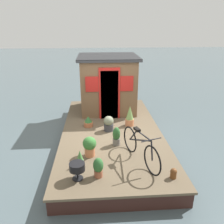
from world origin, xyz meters
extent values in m
plane|color=#4C5B60|center=(0.00, 0.00, 0.00)|extent=(60.00, 60.00, 0.00)
cube|color=brown|center=(0.00, 0.00, 0.42)|extent=(6.00, 3.06, 0.06)
cube|color=#381E19|center=(0.00, 0.00, 0.20)|extent=(5.88, 3.00, 0.39)
cube|color=brown|center=(1.90, 0.00, 1.44)|extent=(1.75, 1.96, 1.97)
cube|color=#28282B|center=(1.90, 0.00, 2.47)|extent=(1.95, 2.16, 0.10)
cube|color=#19334C|center=(1.00, 0.00, 1.30)|extent=(0.04, 0.60, 1.70)
cube|color=red|center=(1.00, 0.00, 1.35)|extent=(0.03, 0.72, 1.80)
cube|color=red|center=(1.00, -0.59, 1.70)|extent=(0.03, 0.44, 0.52)
cube|color=red|center=(1.00, 0.59, 1.70)|extent=(0.03, 0.44, 0.52)
torus|color=black|center=(-2.31, -0.74, 0.80)|extent=(0.66, 0.26, 0.69)
torus|color=black|center=(-1.29, -0.39, 0.80)|extent=(0.66, 0.26, 0.69)
cylinder|color=black|center=(-1.76, -0.55, 1.02)|extent=(0.96, 0.36, 0.47)
cylinder|color=black|center=(-1.92, -0.61, 1.22)|extent=(0.62, 0.24, 0.06)
cylinder|color=black|center=(-1.45, -0.45, 1.00)|extent=(0.36, 0.15, 0.43)
cylinder|color=black|center=(-2.27, -0.73, 1.02)|extent=(0.13, 0.07, 0.45)
cube|color=black|center=(-1.61, -0.50, 1.23)|extent=(0.22, 0.16, 0.06)
cylinder|color=black|center=(-2.22, -0.71, 1.27)|extent=(0.18, 0.48, 0.02)
cylinder|color=#C6754C|center=(0.34, -0.62, 0.57)|extent=(0.28, 0.28, 0.23)
cone|color=#70934C|center=(0.34, -0.62, 0.90)|extent=(0.25, 0.25, 0.44)
cylinder|color=#38383D|center=(0.00, 0.09, 0.56)|extent=(0.30, 0.30, 0.22)
sphere|color=gray|center=(0.00, 0.09, 0.78)|extent=(0.31, 0.31, 0.31)
cylinder|color=#C6754C|center=(-1.44, 0.65, 0.57)|extent=(0.26, 0.26, 0.23)
sphere|color=#387533|center=(-1.44, 0.65, 0.80)|extent=(0.34, 0.34, 0.34)
cylinder|color=#B2603D|center=(0.36, 0.74, 0.53)|extent=(0.29, 0.29, 0.16)
cone|color=#2D602D|center=(0.36, 0.74, 0.70)|extent=(0.26, 0.26, 0.19)
cylinder|color=slate|center=(-0.93, -0.07, 0.55)|extent=(0.20, 0.20, 0.20)
ellipsoid|color=#2D602D|center=(-0.93, -0.07, 0.79)|extent=(0.21, 0.21, 0.40)
cylinder|color=#935138|center=(-2.32, 0.45, 0.53)|extent=(0.19, 0.19, 0.16)
ellipsoid|color=#2D602D|center=(-2.32, 0.45, 0.74)|extent=(0.23, 0.23, 0.35)
cylinder|color=slate|center=(-1.88, 0.87, 0.53)|extent=(0.18, 0.18, 0.15)
cone|color=#4C8942|center=(-1.88, 0.87, 0.73)|extent=(0.16, 0.16, 0.26)
cylinder|color=black|center=(-2.37, 0.90, 0.76)|extent=(0.34, 0.34, 0.17)
cylinder|color=black|center=(-2.37, 0.90, 0.56)|extent=(0.04, 0.04, 0.22)
cylinder|color=black|center=(-2.37, 0.90, 0.46)|extent=(0.24, 0.24, 0.02)
cylinder|color=brown|center=(-2.49, -1.18, 0.53)|extent=(0.14, 0.14, 0.17)
sphere|color=brown|center=(-2.49, -1.18, 0.62)|extent=(0.15, 0.15, 0.15)
camera|label=1|loc=(-6.63, 0.46, 3.64)|focal=37.32mm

